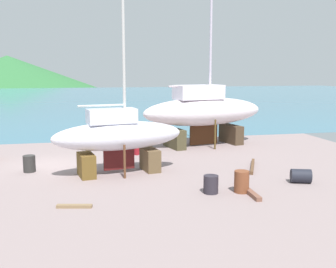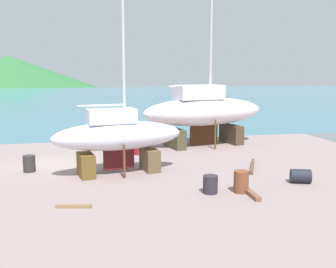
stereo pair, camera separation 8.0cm
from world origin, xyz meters
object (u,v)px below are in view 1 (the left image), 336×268
object	(u,v)px
sailboat_small_center	(118,136)
barrel_tipped_center	(301,176)
barrel_blue_faded	(242,182)
sailboat_large_starboard	(203,111)
worker	(137,141)
barrel_rust_near	(211,184)
barrel_tipped_right	(29,164)

from	to	relation	value
sailboat_small_center	barrel_tipped_center	distance (m)	9.03
barrel_blue_faded	sailboat_large_starboard	bearing A→B (deg)	81.48
sailboat_large_starboard	barrel_blue_faded	size ratio (longest dim) A/B	14.85
worker	barrel_rust_near	xyz separation A→B (m)	(1.98, -8.51, -0.46)
barrel_tipped_right	barrel_blue_faded	size ratio (longest dim) A/B	0.91
barrel_tipped_right	barrel_tipped_center	size ratio (longest dim) A/B	0.95
sailboat_large_starboard	worker	size ratio (longest dim) A/B	8.54
sailboat_small_center	barrel_blue_faded	xyz separation A→B (m)	(4.86, -4.35, -1.46)
sailboat_large_starboard	barrel_tipped_center	distance (m)	10.42
sailboat_large_starboard	worker	distance (m)	5.63
barrel_tipped_right	barrel_blue_faded	bearing A→B (deg)	-31.18
worker	barrel_blue_faded	world-z (taller)	worker
sailboat_large_starboard	barrel_rust_near	size ratio (longest dim) A/B	18.11
barrel_rust_near	barrel_tipped_right	bearing A→B (deg)	145.57
sailboat_small_center	barrel_rust_near	distance (m)	5.69
worker	barrel_tipped_right	world-z (taller)	worker
sailboat_large_starboard	barrel_tipped_right	world-z (taller)	sailboat_large_starboard
sailboat_small_center	barrel_rust_near	size ratio (longest dim) A/B	15.62
barrel_blue_faded	barrel_tipped_center	size ratio (longest dim) A/B	1.04
sailboat_small_center	sailboat_large_starboard	bearing A→B (deg)	35.51
barrel_tipped_center	barrel_tipped_right	bearing A→B (deg)	159.02
barrel_tipped_right	barrel_rust_near	size ratio (longest dim) A/B	1.11
sailboat_small_center	worker	distance (m)	4.72
barrel_tipped_right	barrel_tipped_center	distance (m)	13.54
barrel_rust_near	barrel_blue_faded	bearing A→B (deg)	-6.92
sailboat_large_starboard	barrel_blue_faded	bearing A→B (deg)	-110.63
barrel_rust_near	barrel_tipped_center	size ratio (longest dim) A/B	0.86
barrel_tipped_right	barrel_blue_faded	xyz separation A→B (m)	(9.35, -5.66, 0.04)
sailboat_large_starboard	barrel_rust_near	xyz separation A→B (m)	(-2.96, -10.73, -2.01)
worker	sailboat_small_center	bearing A→B (deg)	-53.14
worker	barrel_rust_near	bearing A→B (deg)	-20.30
barrel_rust_near	barrel_tipped_center	distance (m)	4.67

